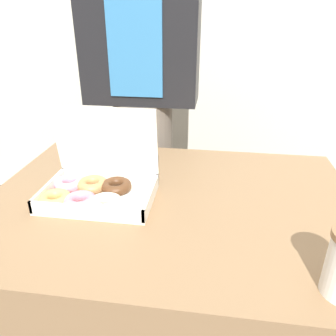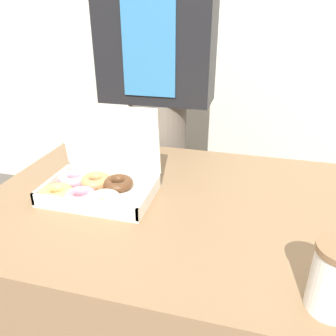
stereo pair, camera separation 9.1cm
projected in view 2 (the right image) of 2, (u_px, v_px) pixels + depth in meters
name	position (u px, v px, depth m)	size (l,w,h in m)	color
table	(170.00, 291.00, 1.08)	(1.05, 0.76, 0.70)	brown
donut_box	(98.00, 183.00, 0.94)	(0.34, 0.22, 0.25)	white
coffee_cup	(336.00, 278.00, 0.56)	(0.09, 0.09, 0.13)	silver
person_customer	(158.00, 101.00, 1.39)	(0.45, 0.25, 1.59)	#665B51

